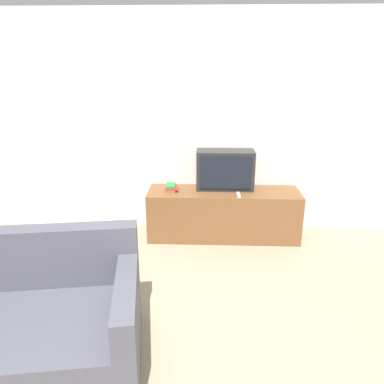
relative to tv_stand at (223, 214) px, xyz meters
name	(u,v)px	position (x,y,z in m)	size (l,w,h in m)	color
wall_back	(181,125)	(-0.52, 0.31, 1.01)	(9.00, 0.06, 2.60)	silver
tv_stand	(223,214)	(0.00, 0.00, 0.00)	(1.78, 0.51, 0.58)	brown
television	(225,170)	(0.01, 0.11, 0.52)	(0.67, 0.30, 0.46)	black
book_stack	(171,188)	(-0.62, 0.00, 0.33)	(0.16, 0.19, 0.07)	#995623
remote_on_stand	(238,195)	(0.16, -0.16, 0.30)	(0.04, 0.15, 0.02)	#B7B7B7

